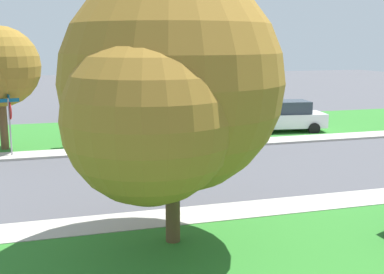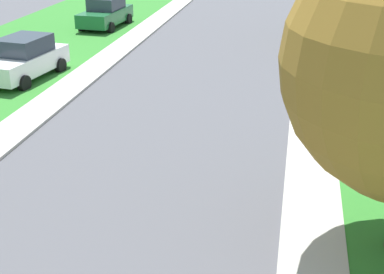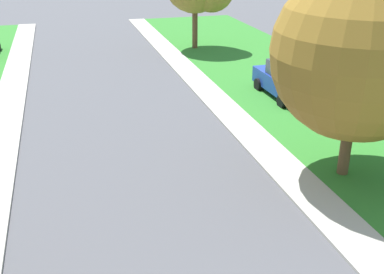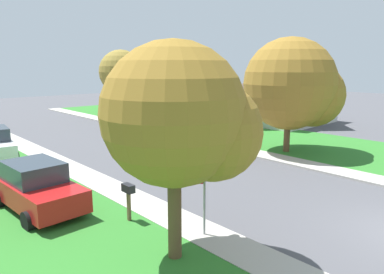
# 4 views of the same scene
# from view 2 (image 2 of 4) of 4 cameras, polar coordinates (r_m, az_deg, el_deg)

# --- Properties ---
(sidewalk_east) EXTENTS (1.40, 56.00, 0.10)m
(sidewalk_east) POSITION_cam_2_polar(r_m,az_deg,el_deg) (14.91, 12.49, -3.88)
(sidewalk_east) COLOR #ADA89E
(sidewalk_east) RESTS_ON ground
(car_green_near_corner) EXTENTS (2.29, 4.43, 1.76)m
(car_green_near_corner) POSITION_cam_2_polar(r_m,az_deg,el_deg) (32.94, -9.08, 12.78)
(car_green_near_corner) COLOR #1E6033
(car_green_near_corner) RESTS_ON ground
(car_white_far_down_street) EXTENTS (2.44, 4.49, 1.76)m
(car_white_far_down_street) POSITION_cam_2_polar(r_m,az_deg,el_deg) (23.56, -17.31, 7.88)
(car_white_far_down_street) COLOR white
(car_white_far_down_street) RESTS_ON ground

